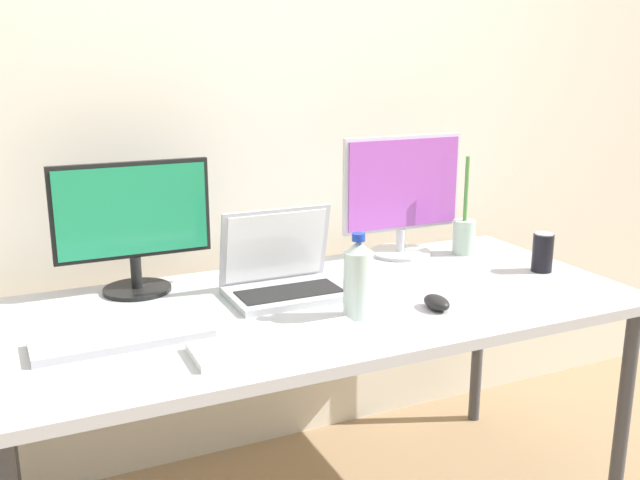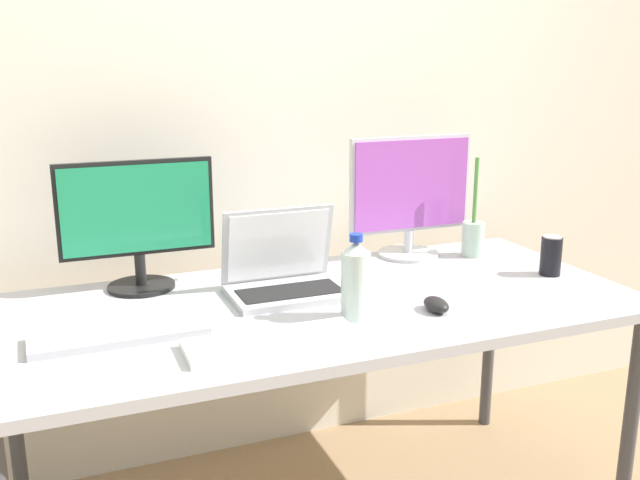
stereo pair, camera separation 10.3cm
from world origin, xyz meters
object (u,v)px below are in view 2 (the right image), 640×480
mouse_by_keyboard (436,305)px  soda_can_near_keyboard (551,256)px  bamboo_vase (473,236)px  laptop_silver (284,274)px  monitor_left (137,220)px  water_bottle (356,280)px  monitor_center (410,194)px  work_desk (320,319)px  keyboard_main (120,334)px  keyboard_aux (273,342)px

mouse_by_keyboard → soda_can_near_keyboard: size_ratio=0.77×
mouse_by_keyboard → bamboo_vase: 0.60m
laptop_silver → bamboo_vase: bamboo_vase is taller
monitor_left → laptop_silver: (0.38, -0.20, -0.15)m
mouse_by_keyboard → water_bottle: bearing=173.1°
monitor_center → soda_can_near_keyboard: size_ratio=3.57×
work_desk → water_bottle: size_ratio=7.88×
keyboard_main → bamboo_vase: bearing=13.4°
soda_can_near_keyboard → water_bottle: bearing=-170.9°
bamboo_vase → mouse_by_keyboard: bearing=-132.8°
keyboard_aux → bamboo_vase: bearing=29.8°
monitor_center → work_desk: bearing=-144.8°
mouse_by_keyboard → bamboo_vase: bamboo_vase is taller
mouse_by_keyboard → soda_can_near_keyboard: soda_can_near_keyboard is taller
keyboard_main → soda_can_near_keyboard: bearing=0.5°
work_desk → monitor_center: bearing=35.2°
work_desk → soda_can_near_keyboard: 0.78m
monitor_center → bamboo_vase: monitor_center is taller
mouse_by_keyboard → keyboard_aux: bearing=-169.9°
soda_can_near_keyboard → monitor_center: bearing=130.3°
monitor_center → laptop_silver: size_ratio=1.34×
work_desk → keyboard_aux: size_ratio=4.28×
keyboard_aux → water_bottle: water_bottle is taller
monitor_left → water_bottle: 0.68m
laptop_silver → keyboard_aux: bearing=-113.1°
work_desk → laptop_silver: laptop_silver is taller
work_desk → keyboard_aux: keyboard_aux is taller
laptop_silver → water_bottle: (0.11, -0.26, 0.05)m
keyboard_main → mouse_by_keyboard: bearing=-9.5°
keyboard_main → water_bottle: bearing=-9.0°
work_desk → keyboard_main: keyboard_main is taller
monitor_left → water_bottle: monitor_left is taller
keyboard_aux → work_desk: bearing=49.3°
laptop_silver → keyboard_main: laptop_silver is taller
monitor_center → keyboard_aux: monitor_center is taller
keyboard_main → monitor_left: bearing=73.2°
laptop_silver → soda_can_near_keyboard: size_ratio=2.67×
monitor_left → soda_can_near_keyboard: (1.23, -0.34, -0.15)m
monitor_center → mouse_by_keyboard: monitor_center is taller
monitor_center → keyboard_main: bearing=-158.9°
monitor_left → soda_can_near_keyboard: 1.28m
work_desk → water_bottle: bearing=-76.0°
monitor_left → water_bottle: (0.49, -0.46, -0.11)m
work_desk → soda_can_near_keyboard: (0.77, -0.04, 0.12)m
water_bottle → work_desk: bearing=104.0°
soda_can_near_keyboard → mouse_by_keyboard: bearing=-162.9°
soda_can_near_keyboard → laptop_silver: bearing=170.3°
monitor_center → soda_can_near_keyboard: (0.31, -0.36, -0.16)m
monitor_center → mouse_by_keyboard: bearing=-111.0°
keyboard_main → bamboo_vase: (1.23, 0.31, 0.06)m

